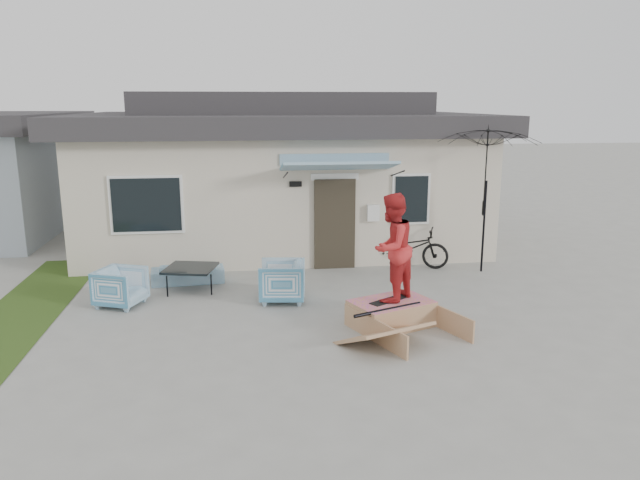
{
  "coord_description": "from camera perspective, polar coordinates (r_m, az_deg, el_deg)",
  "views": [
    {
      "loc": [
        -1.16,
        -9.1,
        3.81
      ],
      "look_at": [
        0.3,
        1.8,
        1.3
      ],
      "focal_mm": 34.01,
      "sensor_mm": 36.0,
      "label": 1
    }
  ],
  "objects": [
    {
      "name": "skateboard",
      "position": [
        10.63,
        6.61,
        -5.55
      ],
      "size": [
        0.82,
        0.63,
        0.05
      ],
      "primitive_type": "cube",
      "rotation": [
        0.0,
        0.0,
        0.57
      ],
      "color": "black",
      "rests_on": "skate_ramp"
    },
    {
      "name": "patio_umbrella",
      "position": [
        14.1,
        15.32,
        4.0
      ],
      "size": [
        2.42,
        2.26,
        2.2
      ],
      "color": "black",
      "rests_on": "ground"
    },
    {
      "name": "ground",
      "position": [
        9.93,
        -0.34,
        -9.7
      ],
      "size": [
        90.0,
        90.0,
        0.0
      ],
      "primitive_type": "plane",
      "color": "gray",
      "rests_on": "ground"
    },
    {
      "name": "skater",
      "position": [
        10.37,
        6.75,
        -0.53
      ],
      "size": [
        1.14,
        1.14,
        1.86
      ],
      "primitive_type": "imported",
      "rotation": [
        0.0,
        0.0,
        3.95
      ],
      "color": "red",
      "rests_on": "skateboard"
    },
    {
      "name": "house",
      "position": [
        17.23,
        -3.75,
        6.61
      ],
      "size": [
        10.8,
        8.49,
        4.1
      ],
      "color": "beige",
      "rests_on": "ground"
    },
    {
      "name": "armchair_right",
      "position": [
        11.85,
        -3.61,
        -3.7
      ],
      "size": [
        0.9,
        0.95,
        0.88
      ],
      "primitive_type": "imported",
      "rotation": [
        0.0,
        0.0,
        -1.7
      ],
      "color": "teal",
      "rests_on": "ground"
    },
    {
      "name": "skate_ramp",
      "position": [
        10.68,
        6.72,
        -6.88
      ],
      "size": [
        1.9,
        2.14,
        0.44
      ],
      "primitive_type": null,
      "rotation": [
        0.0,
        0.0,
        0.38
      ],
      "color": "#A87B57",
      "rests_on": "ground"
    },
    {
      "name": "bicycle",
      "position": [
        14.38,
        8.47,
        -0.27
      ],
      "size": [
        1.91,
        1.32,
        1.16
      ],
      "primitive_type": "imported",
      "rotation": [
        0.0,
        0.0,
        1.15
      ],
      "color": "black",
      "rests_on": "ground"
    },
    {
      "name": "loveseat",
      "position": [
        13.37,
        -12.34,
        -2.67
      ],
      "size": [
        1.57,
        0.59,
        0.6
      ],
      "primitive_type": "imported",
      "rotation": [
        0.0,
        0.0,
        3.23
      ],
      "color": "teal",
      "rests_on": "ground"
    },
    {
      "name": "armchair_left",
      "position": [
        12.16,
        -18.25,
        -4.06
      ],
      "size": [
        0.98,
        1.01,
        0.81
      ],
      "primitive_type": "imported",
      "rotation": [
        0.0,
        0.0,
        1.18
      ],
      "color": "teal",
      "rests_on": "ground"
    },
    {
      "name": "grass_strip",
      "position": [
        12.41,
        -26.37,
        -6.4
      ],
      "size": [
        1.4,
        8.0,
        0.01
      ],
      "primitive_type": "cube",
      "color": "#294316",
      "rests_on": "ground"
    },
    {
      "name": "coffee_table",
      "position": [
        12.87,
        -12.06,
        -3.54
      ],
      "size": [
        1.17,
        1.17,
        0.48
      ],
      "primitive_type": "cube",
      "rotation": [
        0.0,
        0.0,
        -0.24
      ],
      "color": "black",
      "rests_on": "ground"
    }
  ]
}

